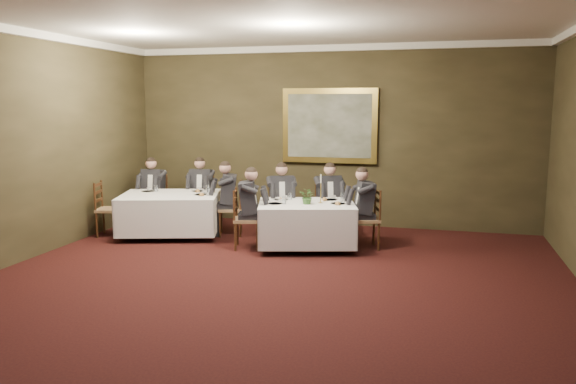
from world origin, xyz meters
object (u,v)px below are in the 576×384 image
at_px(diner_sec_backleft, 154,200).
at_px(diner_sec_backright, 202,200).
at_px(diner_main_endright, 366,218).
at_px(centerpiece, 308,196).
at_px(table_main, 306,222).
at_px(candlestick, 321,192).
at_px(chair_main_endleft, 246,231).
at_px(chair_sec_backleft, 155,211).
at_px(painting, 329,126).
at_px(diner_sec_endright, 230,208).
at_px(diner_main_backleft, 281,209).
at_px(chair_main_backright, 328,221).
at_px(chair_main_backleft, 281,221).
at_px(chair_sec_endright, 231,220).
at_px(chair_main_endright, 366,231).
at_px(chair_sec_backright, 202,211).
at_px(diner_main_endleft, 247,218).
at_px(chair_sec_endleft, 109,220).
at_px(table_second, 170,211).
at_px(diner_main_backright, 328,209).

xyz_separation_m(diner_sec_backleft, diner_sec_backright, (0.90, 0.27, 0.00)).
distance_m(diner_main_endright, centerpiece, 1.06).
xyz_separation_m(table_main, candlestick, (0.22, 0.07, 0.49)).
bearing_deg(diner_main_endright, diner_sec_backleft, 62.13).
distance_m(chair_main_endleft, chair_sec_backleft, 2.66).
bearing_deg(chair_sec_backleft, chair_main_endleft, 150.14).
xyz_separation_m(diner_sec_backleft, painting, (3.32, 0.97, 1.45)).
relative_size(diner_sec_endright, candlestick, 2.74).
height_order(chair_main_endleft, chair_sec_backleft, same).
relative_size(diner_main_backleft, candlestick, 2.74).
distance_m(chair_main_backright, diner_main_endright, 1.02).
bearing_deg(diner_main_endright, diner_sec_endright, 64.65).
xyz_separation_m(diner_sec_backleft, candlestick, (3.54, -0.89, 0.43)).
height_order(chair_main_backleft, chair_sec_endright, same).
bearing_deg(chair_main_endright, diner_sec_backleft, 62.20).
bearing_deg(chair_sec_backright, diner_main_endright, 156.74).
bearing_deg(diner_main_endleft, chair_sec_endleft, -109.01).
height_order(diner_main_backleft, diner_sec_backright, same).
relative_size(table_main, diner_sec_endright, 1.38).
height_order(diner_main_backleft, chair_sec_endleft, diner_main_backleft).
distance_m(diner_main_backleft, diner_sec_backright, 1.88).
relative_size(chair_main_endleft, chair_main_endright, 1.00).
distance_m(table_main, chair_main_endright, 1.01).
relative_size(table_second, diner_main_backright, 1.53).
bearing_deg(diner_sec_backleft, diner_sec_endright, 165.04).
relative_size(chair_sec_backright, candlestick, 2.04).
distance_m(chair_main_backleft, chair_sec_endleft, 3.14).
distance_m(chair_main_endleft, centerpiece, 1.20).
xyz_separation_m(chair_main_backright, candlestick, (0.03, -0.82, 0.66)).
height_order(chair_main_backleft, diner_sec_backright, diner_sec_backright).
relative_size(chair_main_backleft, diner_main_endright, 0.74).
height_order(diner_main_backleft, chair_main_backright, diner_main_backleft).
xyz_separation_m(chair_main_endleft, diner_sec_endright, (-0.60, 0.82, 0.23)).
relative_size(chair_main_backleft, diner_sec_backleft, 0.74).
distance_m(diner_sec_endright, candlestick, 1.90).
bearing_deg(chair_sec_backright, chair_sec_endleft, 39.27).
height_order(diner_main_backright, painting, painting).
relative_size(diner_main_backleft, diner_main_backright, 1.00).
distance_m(chair_sec_backleft, diner_sec_backleft, 0.23).
relative_size(table_second, chair_sec_backright, 2.06).
bearing_deg(candlestick, chair_main_backright, 92.12).
xyz_separation_m(diner_sec_backleft, chair_sec_endleft, (-0.36, -1.03, -0.23)).
relative_size(chair_main_backleft, candlestick, 2.04).
height_order(diner_sec_backleft, chair_sec_endright, diner_sec_backleft).
distance_m(diner_main_backleft, diner_main_endleft, 0.98).
bearing_deg(chair_main_endright, chair_main_endleft, 86.76).
height_order(chair_main_backright, diner_sec_backright, diner_sec_backright).
bearing_deg(chair_sec_backright, diner_main_endleft, 127.19).
distance_m(chair_sec_backleft, chair_sec_endright, 1.81).
height_order(diner_main_endright, chair_sec_endleft, diner_main_endright).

